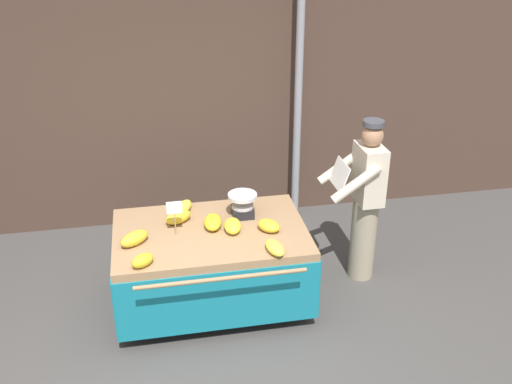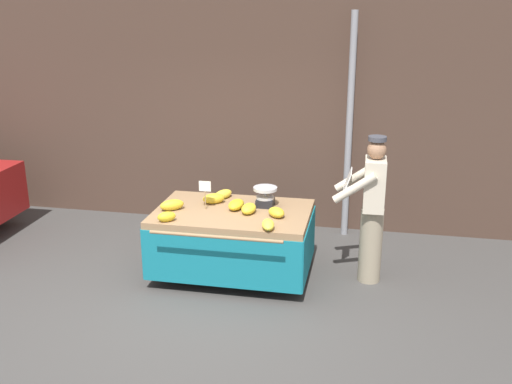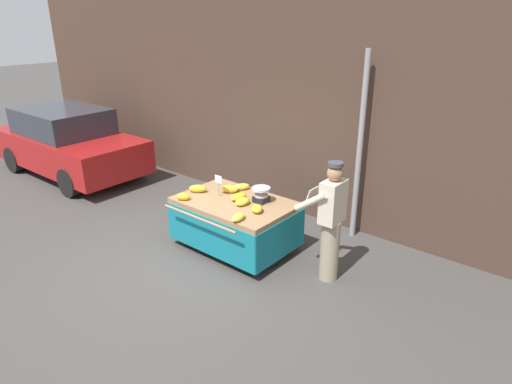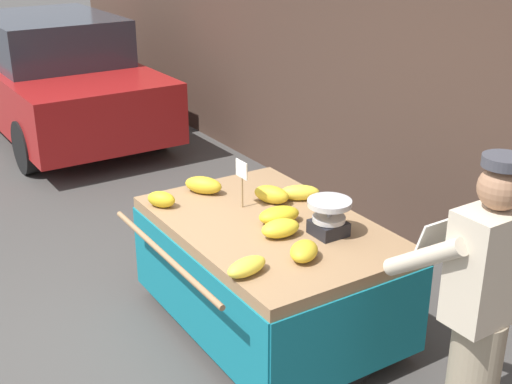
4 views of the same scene
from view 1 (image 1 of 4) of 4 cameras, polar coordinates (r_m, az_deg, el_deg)
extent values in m
plane|color=#423F3D|center=(5.22, -5.67, -16.92)|extent=(60.00, 60.00, 0.00)
cube|color=#473328|center=(6.83, -8.89, 12.63)|extent=(16.00, 0.24, 3.95)
cylinder|color=gray|center=(6.86, 4.06, 8.84)|extent=(0.09, 0.09, 3.01)
cube|color=#93704C|center=(5.53, -4.40, -4.04)|extent=(1.78, 1.17, 0.08)
cylinder|color=black|center=(5.74, -12.37, -8.36)|extent=(0.05, 0.71, 0.71)
cylinder|color=#B7B7BC|center=(5.74, -12.67, -8.38)|extent=(0.01, 0.13, 0.13)
cylinder|color=black|center=(5.87, 3.64, -6.83)|extent=(0.05, 0.71, 0.71)
cylinder|color=#B7B7BC|center=(5.88, 3.93, -6.79)|extent=(0.01, 0.13, 0.13)
cylinder|color=#4C4742|center=(6.17, -4.84, -4.97)|extent=(0.05, 0.05, 0.74)
cube|color=#147284|center=(5.23, -3.49, -10.46)|extent=(1.78, 0.02, 0.60)
cube|color=#147284|center=(6.20, -4.95, -4.06)|extent=(1.78, 0.02, 0.60)
cube|color=#147284|center=(5.70, -13.26, -7.75)|extent=(0.02, 1.17, 0.60)
cube|color=#147284|center=(5.85, 4.43, -6.08)|extent=(0.02, 1.17, 0.60)
cylinder|color=#93704C|center=(4.88, -3.31, -8.33)|extent=(1.42, 0.04, 0.04)
cube|color=black|center=(5.71, -1.29, -1.91)|extent=(0.20, 0.20, 0.09)
cylinder|color=#B7B7BC|center=(5.67, -1.30, -1.02)|extent=(0.02, 0.02, 0.11)
cylinder|color=#B7B7BC|center=(5.63, -1.31, -0.36)|extent=(0.28, 0.28, 0.04)
cylinder|color=#B7B7BC|center=(5.68, -1.30, -1.33)|extent=(0.21, 0.21, 0.03)
cylinder|color=#997A51|center=(5.42, -7.76, -3.07)|extent=(0.01, 0.01, 0.22)
cube|color=white|center=(5.33, -7.87, -1.50)|extent=(0.14, 0.01, 0.12)
ellipsoid|color=gold|center=(5.04, -10.85, -6.48)|extent=(0.23, 0.22, 0.11)
ellipsoid|color=yellow|center=(5.81, -7.00, -1.50)|extent=(0.24, 0.31, 0.11)
ellipsoid|color=gold|center=(5.46, 1.24, -3.25)|extent=(0.27, 0.28, 0.11)
ellipsoid|color=gold|center=(5.35, -11.61, -4.39)|extent=(0.31, 0.28, 0.13)
ellipsoid|color=gold|center=(5.53, -4.18, -2.90)|extent=(0.20, 0.30, 0.11)
ellipsoid|color=gold|center=(5.63, -7.48, -2.40)|extent=(0.30, 0.24, 0.12)
ellipsoid|color=yellow|center=(5.45, -2.26, -3.27)|extent=(0.18, 0.27, 0.11)
ellipsoid|color=yellow|center=(5.14, 1.82, -5.38)|extent=(0.18, 0.29, 0.10)
cylinder|color=gray|center=(6.19, 10.23, -4.41)|extent=(0.26, 0.26, 0.88)
cube|color=beige|center=(5.86, 10.80, 1.73)|extent=(0.24, 0.38, 0.58)
sphere|color=#9E7051|center=(5.71, 11.13, 5.34)|extent=(0.21, 0.21, 0.21)
cylinder|color=#3F3F47|center=(5.66, 11.24, 6.51)|extent=(0.20, 0.20, 0.05)
cylinder|color=beige|center=(5.60, 9.57, 0.77)|extent=(0.48, 0.10, 0.37)
cylinder|color=beige|center=(5.96, 8.17, 2.49)|extent=(0.48, 0.10, 0.37)
cube|color=silver|center=(5.75, 8.04, 1.67)|extent=(0.10, 0.34, 0.25)
camera|label=2|loc=(2.50, 107.88, -20.65)|focal=41.21mm
camera|label=3|loc=(4.70, 78.13, 4.49)|focal=31.10mm
camera|label=4|loc=(4.68, 45.80, 7.82)|focal=47.90mm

